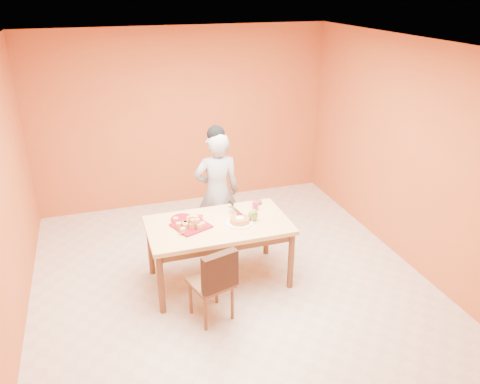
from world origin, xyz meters
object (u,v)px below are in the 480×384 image
object	(u,v)px
red_dinner_plate	(182,219)
sponge_cake	(240,220)
checker_tin	(258,202)
pastry_platter	(191,226)
magenta_glass	(255,206)
person	(217,192)
egg_ornament	(253,215)
dining_chair	(211,282)
dining_table	(219,231)

from	to	relation	value
red_dinner_plate	sponge_cake	size ratio (longest dim) A/B	1.18
red_dinner_plate	checker_tin	bearing A→B (deg)	7.73
pastry_platter	magenta_glass	world-z (taller)	magenta_glass
sponge_cake	person	bearing A→B (deg)	93.00
sponge_cake	checker_tin	xyz separation A→B (m)	(0.36, 0.41, -0.02)
red_dinner_plate	sponge_cake	distance (m)	0.67
checker_tin	egg_ornament	bearing A→B (deg)	-116.52
person	red_dinner_plate	world-z (taller)	person
dining_chair	sponge_cake	distance (m)	0.83
person	pastry_platter	bearing A→B (deg)	59.50
pastry_platter	sponge_cake	bearing A→B (deg)	-8.94
sponge_cake	magenta_glass	distance (m)	0.38
person	red_dinner_plate	xyz separation A→B (m)	(-0.56, -0.52, -0.03)
dining_chair	checker_tin	xyz separation A→B (m)	(0.85, 0.98, 0.33)
magenta_glass	dining_chair	bearing A→B (deg)	-132.83
dining_table	magenta_glass	xyz separation A→B (m)	(0.51, 0.20, 0.14)
egg_ornament	checker_tin	distance (m)	0.45
magenta_glass	person	bearing A→B (deg)	120.72
dining_table	egg_ornament	size ratio (longest dim) A/B	11.15
pastry_platter	egg_ornament	world-z (taller)	egg_ornament
egg_ornament	sponge_cake	bearing A→B (deg)	178.18
red_dinner_plate	magenta_glass	xyz separation A→B (m)	(0.88, -0.02, 0.04)
dining_table	checker_tin	size ratio (longest dim) A/B	14.69
dining_chair	egg_ornament	bearing A→B (deg)	25.93
dining_chair	magenta_glass	distance (m)	1.19
red_dinner_plate	egg_ornament	size ratio (longest dim) A/B	1.82
magenta_glass	dining_table	bearing A→B (deg)	-158.72
dining_table	dining_chair	bearing A→B (deg)	-112.22
sponge_cake	red_dinner_plate	bearing A→B (deg)	154.90
pastry_platter	red_dinner_plate	bearing A→B (deg)	107.39
egg_ornament	checker_tin	bearing A→B (deg)	57.78
red_dinner_plate	sponge_cake	bearing A→B (deg)	-25.10
dining_chair	sponge_cake	bearing A→B (deg)	33.57
person	checker_tin	size ratio (longest dim) A/B	14.70
pastry_platter	dining_chair	bearing A→B (deg)	-85.54
dining_chair	magenta_glass	bearing A→B (deg)	31.62
person	magenta_glass	bearing A→B (deg)	124.99
dining_chair	checker_tin	world-z (taller)	dining_chair
person	egg_ornament	xyz separation A→B (m)	(0.21, -0.79, 0.03)
dining_chair	person	bearing A→B (deg)	56.34
dining_table	red_dinner_plate	bearing A→B (deg)	149.44
pastry_platter	checker_tin	distance (m)	0.96
dining_table	dining_chair	distance (m)	0.72
pastry_platter	egg_ornament	bearing A→B (deg)	-6.01
dining_table	checker_tin	xyz separation A→B (m)	(0.60, 0.35, 0.11)
pastry_platter	person	bearing A→B (deg)	55.23
dining_chair	checker_tin	distance (m)	1.34
red_dinner_plate	egg_ornament	world-z (taller)	egg_ornament
dining_table	person	distance (m)	0.78
red_dinner_plate	dining_table	bearing A→B (deg)	-30.56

